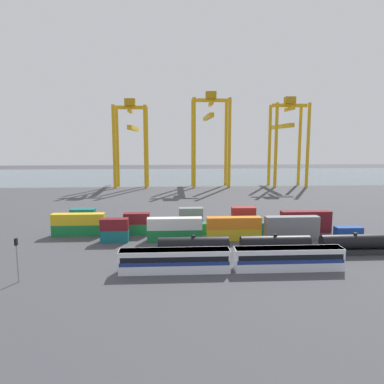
# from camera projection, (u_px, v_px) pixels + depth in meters

# --- Properties ---
(ground_plane) EXTENTS (420.00, 420.00, 0.00)m
(ground_plane) POSITION_uv_depth(u_px,v_px,m) (215.00, 207.00, 121.59)
(ground_plane) COLOR #424247
(harbour_water) EXTENTS (400.00, 110.00, 0.01)m
(harbour_water) POSITION_uv_depth(u_px,v_px,m) (195.00, 176.00, 229.07)
(harbour_water) COLOR slate
(harbour_water) RESTS_ON ground_plane
(passenger_train) EXTENTS (38.22, 3.14, 3.90)m
(passenger_train) POSITION_uv_depth(u_px,v_px,m) (232.00, 259.00, 61.65)
(passenger_train) COLOR silver
(passenger_train) RESTS_ON ground_plane
(freight_tank_row) EXTENTS (76.74, 2.80, 4.26)m
(freight_tank_row) POSITION_uv_depth(u_px,v_px,m) (355.00, 244.00, 70.80)
(freight_tank_row) COLOR #232326
(freight_tank_row) RESTS_ON ground_plane
(signal_mast) EXTENTS (0.36, 0.60, 7.08)m
(signal_mast) POSITION_uv_depth(u_px,v_px,m) (17.00, 254.00, 56.34)
(signal_mast) COLOR gray
(signal_mast) RESTS_ON ground_plane
(shipping_container_0) EXTENTS (6.04, 2.44, 2.60)m
(shipping_container_0) POSITION_uv_depth(u_px,v_px,m) (115.00, 236.00, 79.56)
(shipping_container_0) COLOR #146066
(shipping_container_0) RESTS_ON ground_plane
(shipping_container_1) EXTENTS (6.04, 2.44, 2.60)m
(shipping_container_1) POSITION_uv_depth(u_px,v_px,m) (114.00, 224.00, 79.19)
(shipping_container_1) COLOR maroon
(shipping_container_1) RESTS_ON shipping_container_0
(shipping_container_2) EXTENTS (12.10, 2.44, 2.60)m
(shipping_container_2) POSITION_uv_depth(u_px,v_px,m) (175.00, 235.00, 80.30)
(shipping_container_2) COLOR #197538
(shipping_container_2) RESTS_ON ground_plane
(shipping_container_3) EXTENTS (12.10, 2.44, 2.60)m
(shipping_container_3) POSITION_uv_depth(u_px,v_px,m) (175.00, 224.00, 79.93)
(shipping_container_3) COLOR silver
(shipping_container_3) RESTS_ON shipping_container_2
(shipping_container_4) EXTENTS (12.10, 2.44, 2.60)m
(shipping_container_4) POSITION_uv_depth(u_px,v_px,m) (234.00, 234.00, 81.04)
(shipping_container_4) COLOR gold
(shipping_container_4) RESTS_ON ground_plane
(shipping_container_5) EXTENTS (12.10, 2.44, 2.60)m
(shipping_container_5) POSITION_uv_depth(u_px,v_px,m) (234.00, 223.00, 80.67)
(shipping_container_5) COLOR orange
(shipping_container_5) RESTS_ON shipping_container_4
(shipping_container_6) EXTENTS (12.10, 2.44, 2.60)m
(shipping_container_6) POSITION_uv_depth(u_px,v_px,m) (291.00, 233.00, 81.78)
(shipping_container_6) COLOR slate
(shipping_container_6) RESTS_ON ground_plane
(shipping_container_7) EXTENTS (12.10, 2.44, 2.60)m
(shipping_container_7) POSITION_uv_depth(u_px,v_px,m) (292.00, 222.00, 81.41)
(shipping_container_7) COLOR slate
(shipping_container_7) RESTS_ON shipping_container_6
(shipping_container_8) EXTENTS (6.04, 2.44, 2.60)m
(shipping_container_8) POSITION_uv_depth(u_px,v_px,m) (348.00, 232.00, 82.52)
(shipping_container_8) COLOR #1C4299
(shipping_container_8) RESTS_ON ground_plane
(shipping_container_9) EXTENTS (12.10, 2.44, 2.60)m
(shipping_container_9) POSITION_uv_depth(u_px,v_px,m) (79.00, 230.00, 84.83)
(shipping_container_9) COLOR #197538
(shipping_container_9) RESTS_ON ground_plane
(shipping_container_10) EXTENTS (12.10, 2.44, 2.60)m
(shipping_container_10) POSITION_uv_depth(u_px,v_px,m) (78.00, 219.00, 84.46)
(shipping_container_10) COLOR gold
(shipping_container_10) RESTS_ON shipping_container_9
(shipping_container_11) EXTENTS (6.04, 2.44, 2.60)m
(shipping_container_11) POSITION_uv_depth(u_px,v_px,m) (137.00, 229.00, 85.59)
(shipping_container_11) COLOR #197538
(shipping_container_11) RESTS_ON ground_plane
(shipping_container_12) EXTENTS (6.04, 2.44, 2.60)m
(shipping_container_12) POSITION_uv_depth(u_px,v_px,m) (137.00, 218.00, 85.22)
(shipping_container_12) COLOR maroon
(shipping_container_12) RESTS_ON shipping_container_11
(shipping_container_13) EXTENTS (12.10, 2.44, 2.60)m
(shipping_container_13) POSITION_uv_depth(u_px,v_px,m) (194.00, 228.00, 86.35)
(shipping_container_13) COLOR #197538
(shipping_container_13) RESTS_ON ground_plane
(shipping_container_14) EXTENTS (12.10, 2.44, 2.60)m
(shipping_container_14) POSITION_uv_depth(u_px,v_px,m) (250.00, 228.00, 87.11)
(shipping_container_14) COLOR #146066
(shipping_container_14) RESTS_ON ground_plane
(shipping_container_15) EXTENTS (12.10, 2.44, 2.60)m
(shipping_container_15) POSITION_uv_depth(u_px,v_px,m) (305.00, 227.00, 87.87)
(shipping_container_15) COLOR maroon
(shipping_container_15) RESTS_ON ground_plane
(shipping_container_16) EXTENTS (12.10, 2.44, 2.60)m
(shipping_container_16) POSITION_uv_depth(u_px,v_px,m) (306.00, 216.00, 87.50)
(shipping_container_16) COLOR maroon
(shipping_container_16) RESTS_ON shipping_container_15
(shipping_container_17) EXTENTS (6.04, 2.44, 2.60)m
(shipping_container_17) POSITION_uv_depth(u_px,v_px,m) (83.00, 224.00, 90.60)
(shipping_container_17) COLOR #AD211C
(shipping_container_17) RESTS_ON ground_plane
(shipping_container_18) EXTENTS (6.04, 2.44, 2.60)m
(shipping_container_18) POSITION_uv_depth(u_px,v_px,m) (83.00, 214.00, 90.23)
(shipping_container_18) COLOR #146066
(shipping_container_18) RESTS_ON shipping_container_17
(shipping_container_19) EXTENTS (6.04, 2.44, 2.60)m
(shipping_container_19) POSITION_uv_depth(u_px,v_px,m) (138.00, 224.00, 91.35)
(shipping_container_19) COLOR #197538
(shipping_container_19) RESTS_ON ground_plane
(shipping_container_20) EXTENTS (6.04, 2.44, 2.60)m
(shipping_container_20) POSITION_uv_depth(u_px,v_px,m) (191.00, 223.00, 92.11)
(shipping_container_20) COLOR #1C4299
(shipping_container_20) RESTS_ON ground_plane
(shipping_container_21) EXTENTS (6.04, 2.44, 2.60)m
(shipping_container_21) POSITION_uv_depth(u_px,v_px,m) (191.00, 213.00, 91.74)
(shipping_container_21) COLOR slate
(shipping_container_21) RESTS_ON shipping_container_20
(shipping_container_22) EXTENTS (6.04, 2.44, 2.60)m
(shipping_container_22) POSITION_uv_depth(u_px,v_px,m) (243.00, 222.00, 92.87)
(shipping_container_22) COLOR maroon
(shipping_container_22) RESTS_ON ground_plane
(shipping_container_23) EXTENTS (6.04, 2.44, 2.60)m
(shipping_container_23) POSITION_uv_depth(u_px,v_px,m) (243.00, 212.00, 92.50)
(shipping_container_23) COLOR #AD211C
(shipping_container_23) RESTS_ON shipping_container_22
(shipping_container_24) EXTENTS (12.10, 2.44, 2.60)m
(shipping_container_24) POSITION_uv_depth(u_px,v_px,m) (295.00, 221.00, 93.62)
(shipping_container_24) COLOR #1C4299
(shipping_container_24) RESTS_ON ground_plane
(gantry_crane_west) EXTENTS (15.82, 38.87, 41.25)m
(gantry_crane_west) POSITION_uv_depth(u_px,v_px,m) (132.00, 134.00, 173.34)
(gantry_crane_west) COLOR gold
(gantry_crane_west) RESTS_ON ground_plane
(gantry_crane_central) EXTENTS (18.00, 36.36, 44.72)m
(gantry_crane_central) POSITION_uv_depth(u_px,v_px,m) (210.00, 129.00, 174.44)
(gantry_crane_central) COLOR gold
(gantry_crane_central) RESTS_ON ground_plane
(gantry_crane_east) EXTENTS (16.84, 35.36, 42.57)m
(gantry_crane_east) POSITION_uv_depth(u_px,v_px,m) (287.00, 133.00, 176.70)
(gantry_crane_east) COLOR gold
(gantry_crane_east) RESTS_ON ground_plane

